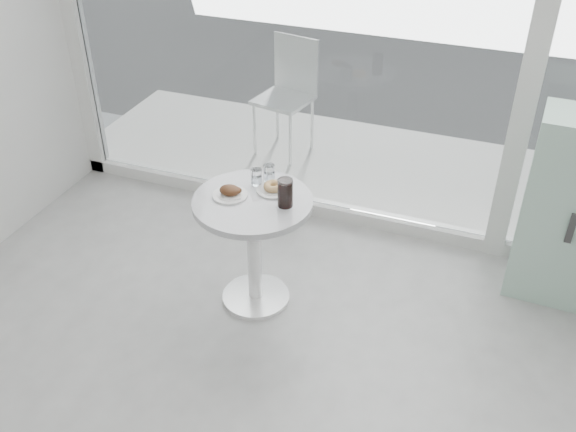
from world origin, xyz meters
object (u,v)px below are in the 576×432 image
at_px(main_table, 254,230).
at_px(cola_glass, 285,193).
at_px(plate_donut, 274,188).
at_px(mint_cabinet, 572,211).
at_px(patio_chair, 289,89).
at_px(plate_fritter, 231,192).
at_px(water_tumbler_a, 256,178).
at_px(water_tumbler_b, 269,174).

distance_m(main_table, cola_glass, 0.37).
bearing_deg(plate_donut, mint_cabinet, 20.60).
relative_size(main_table, plate_donut, 3.68).
bearing_deg(patio_chair, cola_glass, -58.42).
xyz_separation_m(plate_fritter, cola_glass, (0.34, 0.02, 0.06)).
distance_m(water_tumbler_a, cola_glass, 0.29).
height_order(main_table, patio_chair, patio_chair).
bearing_deg(plate_fritter, patio_chair, 100.75).
height_order(plate_fritter, water_tumbler_a, water_tumbler_a).
xyz_separation_m(main_table, patio_chair, (-0.51, 1.96, 0.07)).
bearing_deg(main_table, patio_chair, 104.59).
relative_size(main_table, water_tumbler_a, 7.23).
bearing_deg(cola_glass, water_tumbler_a, 147.74).
bearing_deg(main_table, plate_donut, 58.96).
distance_m(main_table, mint_cabinet, 1.96).
bearing_deg(main_table, water_tumbler_b, 86.10).
bearing_deg(plate_donut, plate_fritter, -146.52).
bearing_deg(water_tumbler_a, patio_chair, 104.60).
bearing_deg(water_tumbler_b, mint_cabinet, 17.24).
xyz_separation_m(main_table, plate_fritter, (-0.14, -0.01, 0.25)).
relative_size(patio_chair, water_tumbler_a, 9.38).
relative_size(water_tumbler_a, cola_glass, 0.62).
bearing_deg(patio_chair, water_tumbler_b, -61.66).
bearing_deg(water_tumbler_b, plate_donut, -54.64).
bearing_deg(water_tumbler_a, plate_fritter, -118.52).
distance_m(main_table, plate_donut, 0.29).
height_order(mint_cabinet, cola_glass, mint_cabinet).
bearing_deg(patio_chair, main_table, -63.93).
distance_m(water_tumbler_b, cola_glass, 0.29).
relative_size(mint_cabinet, water_tumbler_b, 11.01).
height_order(main_table, plate_donut, plate_donut).
bearing_deg(plate_donut, water_tumbler_a, 166.58).
xyz_separation_m(patio_chair, plate_fritter, (0.37, -1.97, 0.18)).
height_order(plate_donut, cola_glass, cola_glass).
bearing_deg(patio_chair, water_tumbler_a, -63.93).
relative_size(main_table, cola_glass, 4.46).
bearing_deg(plate_fritter, water_tumbler_a, 61.48).
height_order(main_table, water_tumbler_b, water_tumbler_b).
relative_size(water_tumbler_b, cola_glass, 0.66).
bearing_deg(main_table, cola_glass, 2.21).
bearing_deg(mint_cabinet, water_tumbler_a, -159.12).
xyz_separation_m(patio_chair, plate_donut, (0.59, -1.83, 0.17)).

